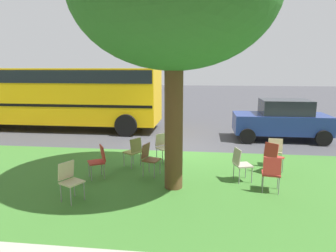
% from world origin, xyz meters
% --- Properties ---
extents(ground, '(80.00, 80.00, 0.00)m').
position_xyz_m(ground, '(0.00, 0.00, 0.00)').
color(ground, '#424247').
extents(grass_verge, '(48.00, 6.00, 0.01)m').
position_xyz_m(grass_verge, '(0.00, 3.20, 0.00)').
color(grass_verge, '#3D752D').
rests_on(grass_verge, ground).
extents(chair_0, '(0.46, 0.47, 0.88)m').
position_xyz_m(chair_0, '(-3.06, 1.52, 0.52)').
color(chair_0, beige).
rests_on(chair_0, ground).
extents(chair_1, '(0.59, 0.59, 0.88)m').
position_xyz_m(chair_1, '(0.30, 1.39, 0.52)').
color(chair_1, beige).
rests_on(chair_1, ground).
extents(chair_2, '(0.52, 0.52, 0.88)m').
position_xyz_m(chair_2, '(0.51, 2.69, 0.52)').
color(chair_2, brown).
rests_on(chair_2, ground).
extents(chair_3, '(0.53, 0.52, 0.88)m').
position_xyz_m(chair_3, '(-1.91, 2.87, 0.52)').
color(chair_3, '#ADA393').
rests_on(chair_3, ground).
extents(chair_4, '(0.57, 0.57, 0.88)m').
position_xyz_m(chair_4, '(1.81, 3.04, 0.52)').
color(chair_4, '#B7332D').
rests_on(chair_4, ground).
extents(chair_5, '(0.59, 0.59, 0.88)m').
position_xyz_m(chair_5, '(-2.88, 2.13, 0.52)').
color(chair_5, '#B7332D').
rests_on(chair_5, ground).
extents(chair_6, '(0.47, 0.48, 0.88)m').
position_xyz_m(chair_6, '(-2.55, 3.50, 0.52)').
color(chair_6, '#B7332D').
rests_on(chair_6, ground).
extents(chair_7, '(0.57, 0.56, 0.88)m').
position_xyz_m(chair_7, '(1.96, 4.49, 0.52)').
color(chair_7, beige).
rests_on(chair_7, ground).
extents(chair_8, '(0.58, 0.58, 0.88)m').
position_xyz_m(chair_8, '(1.09, 2.06, 0.52)').
color(chair_8, olive).
rests_on(chair_8, ground).
extents(parked_car, '(3.70, 1.92, 1.65)m').
position_xyz_m(parked_car, '(-4.09, -2.05, 0.84)').
color(parked_car, navy).
rests_on(parked_car, ground).
extents(school_bus, '(10.40, 2.80, 2.88)m').
position_xyz_m(school_bus, '(6.35, -3.18, 1.76)').
color(school_bus, yellow).
rests_on(school_bus, ground).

